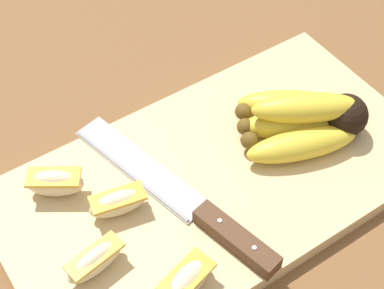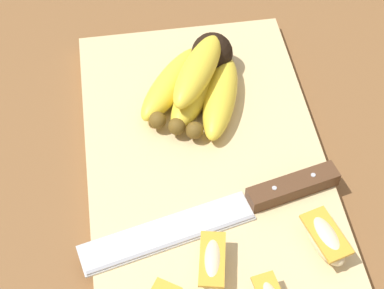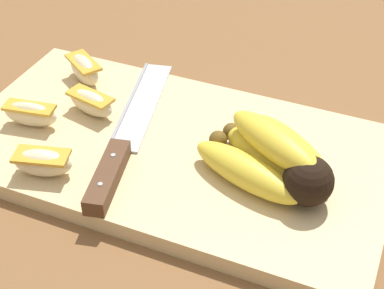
{
  "view_description": "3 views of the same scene",
  "coord_description": "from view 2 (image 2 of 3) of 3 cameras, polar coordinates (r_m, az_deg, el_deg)",
  "views": [
    {
      "loc": [
        -0.24,
        -0.34,
        0.56
      ],
      "look_at": [
        -0.0,
        0.02,
        0.05
      ],
      "focal_mm": 57.83,
      "sensor_mm": 36.0,
      "label": 1
    },
    {
      "loc": [
        -0.37,
        0.07,
        0.57
      ],
      "look_at": [
        0.03,
        0.01,
        0.05
      ],
      "focal_mm": 58.17,
      "sensor_mm": 36.0,
      "label": 2
    },
    {
      "loc": [
        0.23,
        -0.47,
        0.43
      ],
      "look_at": [
        0.04,
        -0.02,
        0.04
      ],
      "focal_mm": 55.94,
      "sensor_mm": 36.0,
      "label": 3
    }
  ],
  "objects": [
    {
      "name": "cutting_board",
      "position": [
        0.68,
        1.57,
        -3.31
      ],
      "size": [
        0.48,
        0.26,
        0.02
      ],
      "primitive_type": "cube",
      "color": "#DBBC84",
      "rests_on": "ground_plane"
    },
    {
      "name": "apple_wedge_middle",
      "position": [
        0.62,
        12.08,
        -8.43
      ],
      "size": [
        0.07,
        0.04,
        0.03
      ],
      "color": "beige",
      "rests_on": "cutting_board"
    },
    {
      "name": "banana_bunch",
      "position": [
        0.73,
        0.6,
        5.85
      ],
      "size": [
        0.16,
        0.14,
        0.06
      ],
      "color": "black",
      "rests_on": "cutting_board"
    },
    {
      "name": "apple_wedge_near",
      "position": [
        0.6,
        1.85,
        -10.82
      ],
      "size": [
        0.07,
        0.04,
        0.03
      ],
      "color": "beige",
      "rests_on": "cutting_board"
    },
    {
      "name": "chefs_knife",
      "position": [
        0.65,
        5.4,
        -5.31
      ],
      "size": [
        0.09,
        0.28,
        0.02
      ],
      "color": "silver",
      "rests_on": "cutting_board"
    },
    {
      "name": "ground_plane",
      "position": [
        0.68,
        1.02,
        -4.52
      ],
      "size": [
        6.0,
        6.0,
        0.0
      ],
      "primitive_type": "plane",
      "color": "brown"
    }
  ]
}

